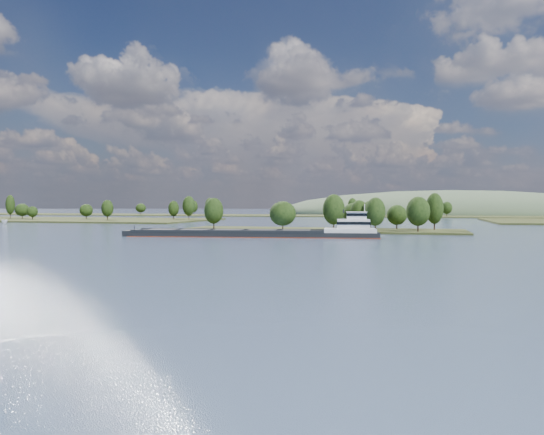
% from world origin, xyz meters
% --- Properties ---
extents(ground, '(1800.00, 1800.00, 0.00)m').
position_xyz_m(ground, '(0.00, 120.00, 0.00)').
color(ground, '#3C4D67').
rests_on(ground, ground).
extents(tree_island, '(100.00, 32.51, 14.08)m').
position_xyz_m(tree_island, '(5.82, 178.41, 3.91)').
color(tree_island, '#2B3216').
rests_on(tree_island, ground).
extents(back_shoreline, '(900.00, 60.00, 15.02)m').
position_xyz_m(back_shoreline, '(6.94, 399.85, 0.67)').
color(back_shoreline, '#2B3216').
rests_on(back_shoreline, ground).
extents(hill_west, '(320.00, 160.00, 44.00)m').
position_xyz_m(hill_west, '(60.00, 500.00, 0.00)').
color(hill_west, '#42553A').
rests_on(hill_west, ground).
extents(cargo_barge, '(75.60, 19.73, 10.16)m').
position_xyz_m(cargo_barge, '(-8.85, 142.51, 1.28)').
color(cargo_barge, black).
rests_on(cargo_barge, ground).
extents(motorboat, '(6.01, 5.12, 2.24)m').
position_xyz_m(motorboat, '(-156.08, 203.07, 1.12)').
color(motorboat, white).
rests_on(motorboat, ground).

